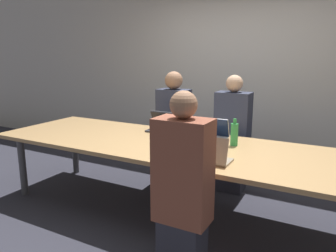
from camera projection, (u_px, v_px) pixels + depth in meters
The scene contains 13 objects.
ground_plane at pixel (183, 216), 3.41m from camera, with size 24.00×24.00×0.00m, color #2D2D38.
curtain_wall at pixel (241, 71), 4.71m from camera, with size 12.00×0.06×2.80m.
conference_table at pixel (184, 150), 3.25m from camera, with size 4.16×1.21×0.76m.
laptop_far_midleft at pixel (164, 126), 3.81m from camera, with size 0.36×0.24×0.23m.
person_far_midleft at pixel (174, 129), 4.21m from camera, with size 0.40×0.24×1.44m.
cup_far_midleft at pixel (184, 131), 3.67m from camera, with size 0.09×0.09×0.08m.
laptop_near_midright at pixel (211, 155), 2.70m from camera, with size 0.32×0.23×0.23m.
person_near_midright at pixel (183, 191), 2.35m from camera, with size 0.40×0.24×1.40m.
cup_near_midright at pixel (188, 151), 2.88m from camera, with size 0.08×0.08×0.09m.
laptop_far_center at pixel (211, 132), 3.50m from camera, with size 0.36×0.22×0.22m.
person_far_center at pixel (232, 136), 3.91m from camera, with size 0.40×0.24×1.41m.
bottle_far_center at pixel (234, 134), 3.20m from camera, with size 0.07×0.07×0.27m.
stapler at pixel (185, 148), 3.06m from camera, with size 0.08×0.16×0.05m.
Camera 1 is at (1.35, -2.82, 1.64)m, focal length 35.00 mm.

